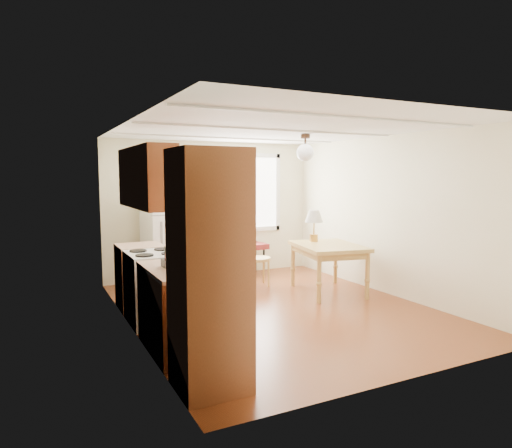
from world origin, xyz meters
TOP-DOWN VIEW (x-y plane):
  - room_shell at (0.00, 0.00)m, footprint 4.60×5.60m
  - kitchen_run at (-1.72, -0.63)m, footprint 0.65×3.40m
  - window_unit at (0.60, 2.47)m, footprint 1.64×0.05m
  - pendant_light at (0.70, 0.40)m, footprint 0.26×0.26m
  - refrigerator at (-1.00, 2.08)m, footprint 0.75×0.75m
  - bench at (0.32, 2.22)m, footprint 1.31×0.57m
  - dining_table at (1.19, 0.46)m, footprint 1.15×1.40m
  - chair at (0.29, 1.39)m, footprint 0.48×0.47m
  - table_lamp at (1.18, 0.86)m, footprint 0.30×0.30m
  - coffee_maker at (-1.72, -0.83)m, footprint 0.21×0.27m
  - kettle at (-1.76, -0.85)m, footprint 0.11×0.11m

SIDE VIEW (x-z plane):
  - bench at x=0.32m, z-range 0.23..0.82m
  - chair at x=0.29m, z-range 0.08..1.10m
  - dining_table at x=1.19m, z-range 0.29..1.06m
  - kitchen_run at x=-1.72m, z-range -0.26..1.94m
  - refrigerator at x=-1.00m, z-range 0.00..1.69m
  - kettle at x=-1.76m, z-range 0.88..1.09m
  - coffee_maker at x=-1.72m, z-range 0.85..1.24m
  - table_lamp at x=1.18m, z-range 0.90..1.42m
  - room_shell at x=0.00m, z-range -0.06..2.56m
  - window_unit at x=0.60m, z-range 0.79..2.31m
  - pendant_light at x=0.70m, z-range 2.04..2.44m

